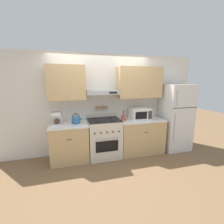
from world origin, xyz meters
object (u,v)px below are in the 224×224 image
microwave (140,114)px  tea_kettle (76,120)px  utensil_crock (123,118)px  stove_range (104,138)px  coffee_maker (57,118)px  refrigerator (175,117)px

microwave → tea_kettle: bearing=-179.4°
utensil_crock → stove_range: bearing=-176.6°
stove_range → utensil_crock: size_ratio=3.78×
tea_kettle → utensil_crock: 1.18m
coffee_maker → utensil_crock: coffee_maker is taller
utensil_crock → refrigerator: bearing=-2.0°
tea_kettle → microwave: bearing=0.6°
refrigerator → coffee_maker: bearing=178.5°
coffee_maker → utensil_crock: (1.60, -0.03, -0.08)m
microwave → stove_range: bearing=-177.2°
stove_range → refrigerator: 2.06m
coffee_maker → microwave: bearing=-0.2°
coffee_maker → refrigerator: bearing=-1.5°
stove_range → refrigerator: refrigerator is taller
stove_range → microwave: bearing=2.8°
refrigerator → microwave: size_ratio=3.50×
tea_kettle → utensil_crock: utensil_crock is taller
refrigerator → tea_kettle: 2.68m
coffee_maker → utensil_crock: bearing=-1.0°
stove_range → microwave: 1.13m
tea_kettle → refrigerator: bearing=-1.1°
coffee_maker → microwave: coffee_maker is taller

